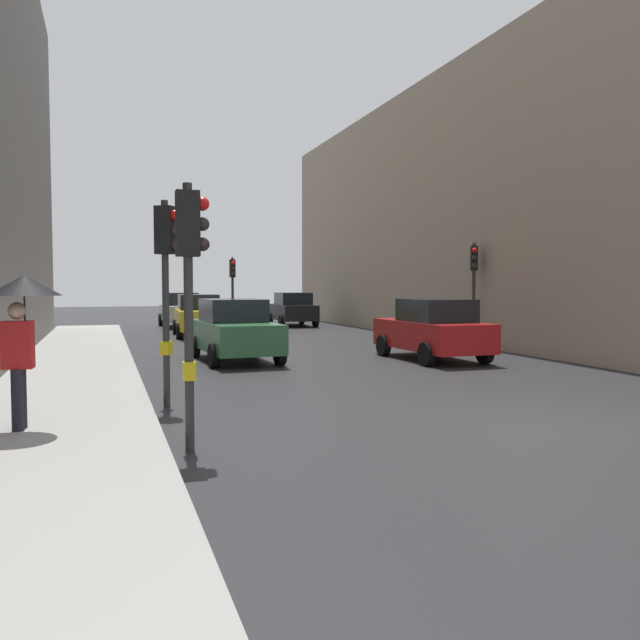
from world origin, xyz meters
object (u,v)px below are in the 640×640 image
object	(u,v)px
traffic_light_mid_street	(474,276)
pedestrian_with_umbrella	(22,309)
traffic_light_near_left	(190,267)
car_green_estate	(235,330)
car_dark_suv	(292,309)
traffic_light_far_median	(233,280)
car_red_sedan	(433,330)
traffic_light_near_right	(166,265)
car_silver_hatchback	(181,310)
car_yellow_taxi	(199,315)

from	to	relation	value
traffic_light_mid_street	pedestrian_with_umbrella	distance (m)	16.41
traffic_light_near_left	pedestrian_with_umbrella	bearing A→B (deg)	148.81
traffic_light_near_left	car_green_estate	distance (m)	10.31
car_dark_suv	traffic_light_far_median	bearing A→B (deg)	-144.23
traffic_light_far_median	car_red_sedan	bearing A→B (deg)	-77.12
traffic_light_near_left	pedestrian_with_umbrella	world-z (taller)	traffic_light_near_left
traffic_light_far_median	traffic_light_near_left	world-z (taller)	traffic_light_near_left
car_dark_suv	pedestrian_with_umbrella	world-z (taller)	pedestrian_with_umbrella
traffic_light_near_left	car_dark_suv	size ratio (longest dim) A/B	0.82
traffic_light_far_median	car_dark_suv	size ratio (longest dim) A/B	0.82
traffic_light_far_median	car_dark_suv	bearing A→B (deg)	35.77
traffic_light_near_left	traffic_light_mid_street	bearing A→B (deg)	45.34
traffic_light_near_right	car_silver_hatchback	bearing A→B (deg)	83.04
traffic_light_near_right	pedestrian_with_umbrella	bearing A→B (deg)	-137.62
car_red_sedan	pedestrian_with_umbrella	size ratio (longest dim) A/B	1.98
car_dark_suv	car_red_sedan	bearing A→B (deg)	-91.74
traffic_light_near_left	car_silver_hatchback	bearing A→B (deg)	83.92
traffic_light_mid_street	car_red_sedan	bearing A→B (deg)	-137.48
car_red_sedan	car_silver_hatchback	bearing A→B (deg)	106.76
traffic_light_near_left	car_red_sedan	world-z (taller)	traffic_light_near_left
traffic_light_near_left	traffic_light_near_right	world-z (taller)	traffic_light_near_right
car_green_estate	pedestrian_with_umbrella	distance (m)	9.80
traffic_light_far_median	car_red_sedan	distance (m)	14.35
traffic_light_near_right	car_green_estate	world-z (taller)	traffic_light_near_right
pedestrian_with_umbrella	traffic_light_near_right	bearing A→B (deg)	42.38
car_green_estate	car_red_sedan	bearing A→B (deg)	-15.88
car_silver_hatchback	car_yellow_taxi	world-z (taller)	same
car_green_estate	car_red_sedan	distance (m)	5.69
traffic_light_mid_street	car_dark_suv	bearing A→B (deg)	100.43
traffic_light_mid_street	car_yellow_taxi	size ratio (longest dim) A/B	0.84
car_green_estate	traffic_light_near_right	bearing A→B (deg)	-110.44
traffic_light_near_left	car_yellow_taxi	size ratio (longest dim) A/B	0.81
traffic_light_near_left	car_silver_hatchback	xyz separation A→B (m)	(2.73, 25.66, -1.52)
traffic_light_far_median	car_green_estate	distance (m)	12.65
traffic_light_far_median	car_red_sedan	size ratio (longest dim) A/B	0.82
traffic_light_far_median	traffic_light_near_right	size ratio (longest dim) A/B	0.95
traffic_light_near_right	car_green_estate	xyz separation A→B (m)	(2.48, 6.65, -1.64)
car_red_sedan	car_yellow_taxi	xyz separation A→B (m)	(-5.19, 11.03, 0.00)
car_yellow_taxi	car_red_sedan	bearing A→B (deg)	-64.81
traffic_light_far_median	traffic_light_near_right	world-z (taller)	traffic_light_near_right
traffic_light_far_median	car_silver_hatchback	world-z (taller)	traffic_light_far_median
car_red_sedan	car_silver_hatchback	distance (m)	18.09
traffic_light_near_left	car_red_sedan	size ratio (longest dim) A/B	0.82
traffic_light_near_left	car_red_sedan	distance (m)	11.61
traffic_light_near_left	car_green_estate	world-z (taller)	traffic_light_near_left
traffic_light_near_right	car_yellow_taxi	world-z (taller)	traffic_light_near_right
car_silver_hatchback	pedestrian_with_umbrella	xyz separation A→B (m)	(-4.87, -24.36, 0.96)
traffic_light_near_right	car_dark_suv	world-z (taller)	traffic_light_near_right
car_dark_suv	pedestrian_with_umbrella	size ratio (longest dim) A/B	1.98
traffic_light_near_right	car_red_sedan	bearing A→B (deg)	32.64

